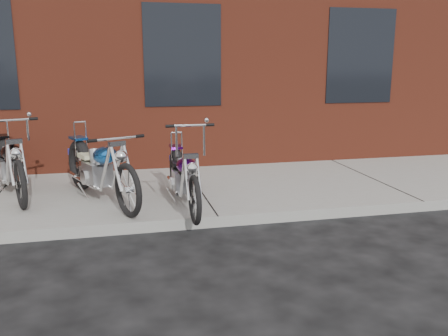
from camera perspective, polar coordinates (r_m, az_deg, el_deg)
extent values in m
plane|color=black|center=(6.16, -0.71, -7.17)|extent=(120.00, 120.00, 0.00)
cube|color=#A4A39F|center=(7.55, -3.11, -2.86)|extent=(22.00, 3.00, 0.15)
torus|color=black|center=(7.03, -5.57, -0.56)|extent=(0.15, 0.69, 0.68)
torus|color=black|center=(5.61, -3.27, -4.26)|extent=(0.08, 0.62, 0.62)
cube|color=#ABABAB|center=(6.45, -4.75, -1.84)|extent=(0.27, 0.39, 0.29)
ellipsoid|color=#460564|center=(6.13, -4.39, 0.05)|extent=(0.26, 0.53, 0.29)
cube|color=black|center=(6.64, -5.13, 0.27)|extent=(0.23, 0.27, 0.06)
cylinder|color=white|center=(5.66, -3.53, -1.50)|extent=(0.04, 0.28, 0.51)
cylinder|color=white|center=(5.66, -3.84, 4.98)|extent=(0.52, 0.04, 0.03)
cylinder|color=white|center=(6.88, -5.54, 2.23)|extent=(0.02, 0.02, 0.46)
cylinder|color=white|center=(6.69, -4.06, -2.37)|extent=(0.06, 0.86, 0.05)
torus|color=black|center=(7.50, -16.47, 0.19)|extent=(0.45, 0.78, 0.78)
torus|color=black|center=(5.98, -10.82, -2.98)|extent=(0.35, 0.68, 0.70)
cube|color=#ABABAB|center=(6.87, -14.47, -0.90)|extent=(0.45, 0.52, 0.33)
ellipsoid|color=blue|center=(6.53, -13.62, 1.28)|extent=(0.50, 0.66, 0.33)
cube|color=beige|center=(7.08, -15.43, 1.24)|extent=(0.36, 0.38, 0.07)
cylinder|color=white|center=(6.03, -11.49, -0.09)|extent=(0.16, 0.31, 0.58)
cylinder|color=white|center=(6.09, -12.17, 3.35)|extent=(0.56, 0.27, 0.03)
cylinder|color=white|center=(7.35, -16.43, 3.21)|extent=(0.03, 0.03, 0.52)
cylinder|color=white|center=(7.16, -14.17, -1.49)|extent=(0.44, 0.92, 0.05)
torus|color=black|center=(8.32, -24.78, 0.63)|extent=(0.38, 0.76, 0.75)
torus|color=black|center=(6.73, -23.07, -2.14)|extent=(0.28, 0.67, 0.68)
cube|color=#ABABAB|center=(7.66, -24.17, -0.33)|extent=(0.41, 0.49, 0.31)
ellipsoid|color=black|center=(7.32, -24.08, 1.54)|extent=(0.44, 0.63, 0.32)
cube|color=black|center=(7.89, -24.56, 1.53)|extent=(0.33, 0.36, 0.06)
cylinder|color=white|center=(6.80, -23.43, 0.35)|extent=(0.14, 0.30, 0.56)
cylinder|color=white|center=(6.84, -24.00, 5.20)|extent=(0.56, 0.21, 0.03)
cylinder|color=white|center=(8.17, -24.96, 3.25)|extent=(0.03, 0.03, 0.50)
cylinder|color=white|center=(7.93, -23.40, -0.87)|extent=(0.34, 0.91, 0.05)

